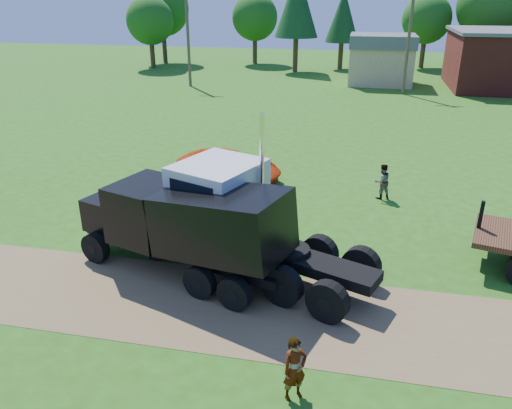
% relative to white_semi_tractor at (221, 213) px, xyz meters
% --- Properties ---
extents(ground, '(140.00, 140.00, 0.00)m').
position_rel_white_semi_tractor_xyz_m(ground, '(1.86, -2.73, -1.76)').
color(ground, '#295412').
rests_on(ground, ground).
extents(dirt_track, '(120.00, 4.20, 0.01)m').
position_rel_white_semi_tractor_xyz_m(dirt_track, '(1.86, -2.73, -1.75)').
color(dirt_track, brown).
rests_on(dirt_track, ground).
extents(white_semi_tractor, '(8.62, 5.50, 5.16)m').
position_rel_white_semi_tractor_xyz_m(white_semi_tractor, '(0.00, 0.00, 0.00)').
color(white_semi_tractor, black).
rests_on(white_semi_tractor, ground).
extents(black_dump_truck, '(7.70, 4.39, 3.28)m').
position_rel_white_semi_tractor_xyz_m(black_dump_truck, '(-0.84, -1.06, 0.04)').
color(black_dump_truck, black).
rests_on(black_dump_truck, ground).
extents(orange_pickup, '(5.54, 3.56, 1.42)m').
position_rel_white_semi_tractor_xyz_m(orange_pickup, '(-1.74, 7.69, -1.05)').
color(orange_pickup, red).
rests_on(orange_pickup, ground).
extents(spectator_a, '(0.70, 0.67, 1.61)m').
position_rel_white_semi_tractor_xyz_m(spectator_a, '(3.31, -5.81, -0.96)').
color(spectator_a, '#999999').
rests_on(spectator_a, ground).
extents(spectator_b, '(0.97, 0.90, 1.59)m').
position_rel_white_semi_tractor_xyz_m(spectator_b, '(5.46, 6.80, -0.96)').
color(spectator_b, '#999999').
rests_on(spectator_b, ground).
extents(tan_shed, '(6.20, 5.40, 4.70)m').
position_rel_white_semi_tractor_xyz_m(tan_shed, '(5.86, 37.27, 0.66)').
color(tan_shed, tan).
rests_on(tan_shed, ground).
extents(utility_poles, '(42.20, 0.28, 9.00)m').
position_rel_white_semi_tractor_xyz_m(utility_poles, '(7.86, 32.27, 2.95)').
color(utility_poles, brown).
rests_on(utility_poles, ground).
extents(tree_row, '(57.98, 14.00, 10.88)m').
position_rel_white_semi_tractor_xyz_m(tree_row, '(6.69, 47.87, 4.64)').
color(tree_row, '#372B16').
rests_on(tree_row, ground).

